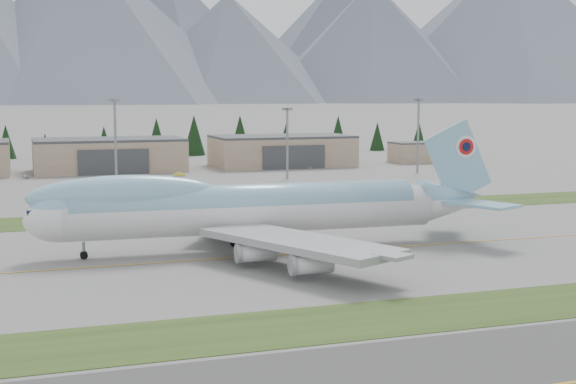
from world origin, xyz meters
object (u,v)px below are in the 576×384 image
object	(u,v)px
boeing_747_freighter	(249,208)
hangar_right	(282,151)
service_vehicle_c	(307,168)
hangar_center	(109,155)
service_vehicle_b	(180,176)
service_vehicle_a	(26,178)

from	to	relation	value
boeing_747_freighter	hangar_right	world-z (taller)	boeing_747_freighter
hangar_right	service_vehicle_c	bearing A→B (deg)	-66.02
boeing_747_freighter	hangar_center	distance (m)	144.42
hangar_right	service_vehicle_b	world-z (taller)	hangar_right
boeing_747_freighter	service_vehicle_a	bearing A→B (deg)	107.02
hangar_center	hangar_right	world-z (taller)	same
hangar_center	hangar_right	xyz separation A→B (m)	(60.00, 0.00, 0.00)
service_vehicle_b	hangar_right	bearing A→B (deg)	-42.74
hangar_center	service_vehicle_a	world-z (taller)	hangar_center
boeing_747_freighter	hangar_right	distance (m)	153.73
service_vehicle_a	service_vehicle_c	xyz separation A→B (m)	(91.76, 2.60, 0.00)
hangar_center	service_vehicle_c	size ratio (longest dim) A/B	10.85
hangar_center	service_vehicle_c	xyz separation A→B (m)	(65.24, -11.78, -5.39)
boeing_747_freighter	service_vehicle_c	bearing A→B (deg)	68.82
boeing_747_freighter	service_vehicle_a	xyz separation A→B (m)	(-33.37, 129.87, -6.94)
boeing_747_freighter	hangar_right	bearing A→B (deg)	72.38
hangar_right	hangar_center	bearing A→B (deg)	180.00
boeing_747_freighter	hangar_center	size ratio (longest dim) A/B	1.66
boeing_747_freighter	service_vehicle_b	xyz separation A→B (m)	(11.97, 120.30, -6.94)
hangar_right	service_vehicle_b	xyz separation A→B (m)	(-41.18, -23.95, -5.39)
service_vehicle_c	service_vehicle_a	bearing A→B (deg)	177.76
boeing_747_freighter	service_vehicle_b	size ratio (longest dim) A/B	21.26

